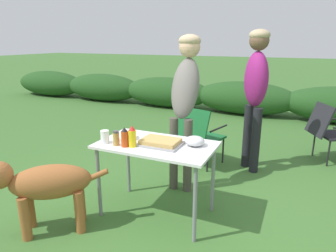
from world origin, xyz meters
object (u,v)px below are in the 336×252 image
at_px(camp_chair_green_behind_table, 199,133).
at_px(camp_chair_near_hedge, 330,130).
at_px(spice_jar, 116,138).
at_px(mustard_bottle, 132,137).
at_px(folding_table, 156,151).
at_px(plate_stack, 125,137).
at_px(hot_sauce_bottle, 125,137).
at_px(mixing_bowl, 195,141).
at_px(standing_person_in_gray_fleece, 186,90).
at_px(paper_cup_stack, 105,137).
at_px(food_tray, 160,142).
at_px(standing_person_in_red_jacket, 256,84).
at_px(dog, 43,184).

relative_size(camp_chair_green_behind_table, camp_chair_near_hedge, 1.00).
height_order(spice_jar, mustard_bottle, mustard_bottle).
height_order(folding_table, camp_chair_near_hedge, camp_chair_near_hedge).
relative_size(folding_table, plate_stack, 4.40).
bearing_deg(hot_sauce_bottle, camp_chair_green_behind_table, 81.16).
bearing_deg(spice_jar, mustard_bottle, 9.78).
bearing_deg(hot_sauce_bottle, mixing_bowl, 26.76).
height_order(folding_table, mixing_bowl, mixing_bowl).
bearing_deg(standing_person_in_gray_fleece, paper_cup_stack, -120.78).
bearing_deg(standing_person_in_gray_fleece, food_tray, -90.00).
distance_m(hot_sauce_bottle, standing_person_in_gray_fleece, 0.97).
xyz_separation_m(folding_table, camp_chair_green_behind_table, (0.00, 1.30, -0.20)).
height_order(mixing_bowl, standing_person_in_red_jacket, standing_person_in_red_jacket).
height_order(food_tray, mustard_bottle, mustard_bottle).
relative_size(mustard_bottle, camp_chair_near_hedge, 0.24).
bearing_deg(standing_person_in_red_jacket, plate_stack, -76.27).
distance_m(plate_stack, spice_jar, 0.21).
relative_size(spice_jar, camp_chair_green_behind_table, 0.17).
bearing_deg(standing_person_in_red_jacket, paper_cup_stack, -75.48).
relative_size(plate_stack, mixing_bowl, 1.35).
height_order(plate_stack, camp_chair_near_hedge, camp_chair_near_hedge).
distance_m(mixing_bowl, spice_jar, 0.73).
bearing_deg(dog, camp_chair_near_hedge, -77.58).
height_order(food_tray, standing_person_in_gray_fleece, standing_person_in_gray_fleece).
bearing_deg(standing_person_in_red_jacket, dog, -75.65).
bearing_deg(dog, standing_person_in_red_jacket, -71.73).
distance_m(hot_sauce_bottle, dog, 0.82).
bearing_deg(dog, food_tray, -90.00).
bearing_deg(mustard_bottle, plate_stack, 138.23).
distance_m(plate_stack, standing_person_in_gray_fleece, 0.88).
xyz_separation_m(food_tray, dog, (-0.84, -0.65, -0.30)).
bearing_deg(camp_chair_near_hedge, dog, -65.86).
height_order(mixing_bowl, hot_sauce_bottle, hot_sauce_bottle).
distance_m(hot_sauce_bottle, camp_chair_near_hedge, 3.07).
height_order(mustard_bottle, camp_chair_near_hedge, mustard_bottle).
xyz_separation_m(hot_sauce_bottle, camp_chair_near_hedge, (1.85, 2.42, -0.36)).
height_order(mixing_bowl, paper_cup_stack, paper_cup_stack).
height_order(plate_stack, spice_jar, spice_jar).
bearing_deg(food_tray, mixing_bowl, 21.94).
bearing_deg(folding_table, standing_person_in_red_jacket, 66.01).
bearing_deg(paper_cup_stack, standing_person_in_gray_fleece, 61.65).
distance_m(folding_table, hot_sauce_bottle, 0.34).
bearing_deg(folding_table, standing_person_in_gray_fleece, 88.34).
bearing_deg(hot_sauce_bottle, plate_stack, 122.61).
xyz_separation_m(standing_person_in_red_jacket, dog, (-1.45, -2.15, -0.68)).
relative_size(food_tray, standing_person_in_red_jacket, 0.22).
xyz_separation_m(folding_table, hot_sauce_bottle, (-0.23, -0.19, 0.16)).
distance_m(plate_stack, camp_chair_near_hedge, 2.99).
bearing_deg(mixing_bowl, standing_person_in_gray_fleece, 118.61).
xyz_separation_m(spice_jar, camp_chair_green_behind_table, (0.32, 1.49, -0.34)).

